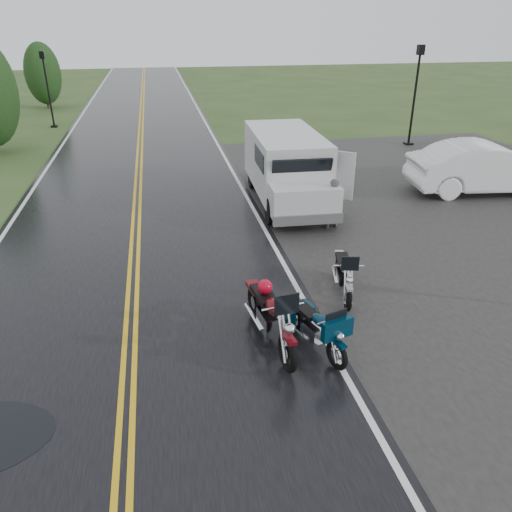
# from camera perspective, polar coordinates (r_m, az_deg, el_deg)

# --- Properties ---
(ground) EXTENTS (120.00, 120.00, 0.00)m
(ground) POSITION_cam_1_polar(r_m,az_deg,el_deg) (9.76, -14.29, -11.75)
(ground) COLOR #2D471E
(ground) RESTS_ON ground
(road) EXTENTS (8.00, 100.00, 0.04)m
(road) POSITION_cam_1_polar(r_m,az_deg,el_deg) (18.73, -13.37, 7.01)
(road) COLOR black
(road) RESTS_ON ground
(parking_pad) EXTENTS (14.00, 24.00, 0.03)m
(parking_pad) POSITION_cam_1_polar(r_m,az_deg,el_deg) (17.32, 25.57, 3.57)
(parking_pad) COLOR black
(parking_pad) RESTS_ON ground
(motorcycle_red) EXTENTS (1.20, 2.58, 1.47)m
(motorcycle_red) POSITION_cam_1_polar(r_m,az_deg,el_deg) (8.84, 3.69, -9.37)
(motorcycle_red) COLOR #570A0F
(motorcycle_red) RESTS_ON ground
(motorcycle_teal) EXTENTS (1.25, 2.07, 1.15)m
(motorcycle_teal) POSITION_cam_1_polar(r_m,az_deg,el_deg) (9.07, 9.32, -9.92)
(motorcycle_teal) COLOR #052639
(motorcycle_teal) RESTS_ON ground
(motorcycle_silver) EXTENTS (1.19, 2.17, 1.21)m
(motorcycle_silver) POSITION_cam_1_polar(r_m,az_deg,el_deg) (10.79, 10.55, -3.58)
(motorcycle_silver) COLOR #96999D
(motorcycle_silver) RESTS_ON ground
(van_white) EXTENTS (2.48, 6.09, 2.36)m
(van_white) POSITION_cam_1_polar(r_m,az_deg,el_deg) (15.06, 1.79, 7.81)
(van_white) COLOR silver
(van_white) RESTS_ON ground
(person_at_van) EXTENTS (0.59, 0.42, 1.52)m
(person_at_van) POSITION_cam_1_polar(r_m,az_deg,el_deg) (15.08, 8.72, 5.85)
(person_at_van) COLOR #444449
(person_at_van) RESTS_ON ground
(sedan_white) EXTENTS (5.61, 2.51, 1.79)m
(sedan_white) POSITION_cam_1_polar(r_m,az_deg,el_deg) (19.92, 24.79, 9.08)
(sedan_white) COLOR white
(sedan_white) RESTS_ON ground
(lamp_post_far_left) EXTENTS (0.36, 0.36, 4.16)m
(lamp_post_far_left) POSITION_cam_1_polar(r_m,az_deg,el_deg) (31.82, -22.67, 17.13)
(lamp_post_far_left) COLOR black
(lamp_post_far_left) RESTS_ON ground
(lamp_post_far_right) EXTENTS (0.40, 0.40, 4.69)m
(lamp_post_far_right) POSITION_cam_1_polar(r_m,az_deg,el_deg) (26.31, 17.67, 17.02)
(lamp_post_far_right) COLOR black
(lamp_post_far_right) RESTS_ON ground
(tree_left_far) EXTENTS (2.40, 2.40, 3.69)m
(tree_left_far) POSITION_cam_1_polar(r_m,az_deg,el_deg) (39.10, -23.08, 17.99)
(tree_left_far) COLOR #1E3D19
(tree_left_far) RESTS_ON ground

